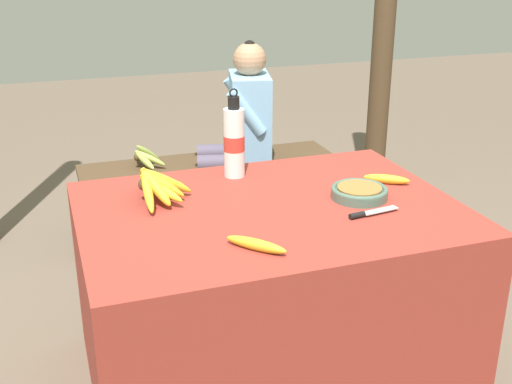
{
  "coord_description": "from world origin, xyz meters",
  "views": [
    {
      "loc": [
        -0.7,
        -1.89,
        1.53
      ],
      "look_at": [
        -0.03,
        0.05,
        0.73
      ],
      "focal_mm": 45.0,
      "sensor_mm": 36.0,
      "label": 1
    }
  ],
  "objects_px": {
    "loose_banana_front": "(256,245)",
    "loose_banana_side": "(387,179)",
    "wooden_bench": "(209,174)",
    "serving_bowl": "(359,192)",
    "water_bottle": "(234,141)",
    "knife": "(366,213)",
    "banana_bunch_green": "(145,157)",
    "seated_vendor": "(240,126)",
    "banana_bunch_ripe": "(156,183)"
  },
  "relations": [
    {
      "from": "loose_banana_front",
      "to": "seated_vendor",
      "type": "distance_m",
      "value": 1.61
    },
    {
      "from": "knife",
      "to": "water_bottle",
      "type": "bearing_deg",
      "value": 112.23
    },
    {
      "from": "water_bottle",
      "to": "knife",
      "type": "distance_m",
      "value": 0.61
    },
    {
      "from": "banana_bunch_ripe",
      "to": "serving_bowl",
      "type": "relative_size",
      "value": 1.63
    },
    {
      "from": "water_bottle",
      "to": "seated_vendor",
      "type": "relative_size",
      "value": 0.32
    },
    {
      "from": "water_bottle",
      "to": "banana_bunch_ripe",
      "type": "bearing_deg",
      "value": -155.57
    },
    {
      "from": "knife",
      "to": "seated_vendor",
      "type": "xyz_separation_m",
      "value": [
        0.02,
        1.43,
        -0.08
      ]
    },
    {
      "from": "banana_bunch_ripe",
      "to": "loose_banana_front",
      "type": "bearing_deg",
      "value": -67.33
    },
    {
      "from": "wooden_bench",
      "to": "seated_vendor",
      "type": "bearing_deg",
      "value": -6.65
    },
    {
      "from": "banana_bunch_green",
      "to": "loose_banana_side",
      "type": "bearing_deg",
      "value": -59.31
    },
    {
      "from": "seated_vendor",
      "to": "loose_banana_front",
      "type": "bearing_deg",
      "value": 87.46
    },
    {
      "from": "banana_bunch_ripe",
      "to": "banana_bunch_green",
      "type": "bearing_deg",
      "value": 83.13
    },
    {
      "from": "serving_bowl",
      "to": "banana_bunch_ripe",
      "type": "bearing_deg",
      "value": 162.7
    },
    {
      "from": "serving_bowl",
      "to": "loose_banana_side",
      "type": "xyz_separation_m",
      "value": [
        0.16,
        0.1,
        -0.01
      ]
    },
    {
      "from": "wooden_bench",
      "to": "loose_banana_front",
      "type": "bearing_deg",
      "value": -99.78
    },
    {
      "from": "knife",
      "to": "loose_banana_front",
      "type": "bearing_deg",
      "value": -172.17
    },
    {
      "from": "water_bottle",
      "to": "banana_bunch_green",
      "type": "xyz_separation_m",
      "value": [
        -0.2,
        0.93,
        -0.33
      ]
    },
    {
      "from": "wooden_bench",
      "to": "water_bottle",
      "type": "bearing_deg",
      "value": -98.55
    },
    {
      "from": "water_bottle",
      "to": "loose_banana_front",
      "type": "bearing_deg",
      "value": -101.58
    },
    {
      "from": "seated_vendor",
      "to": "banana_bunch_green",
      "type": "distance_m",
      "value": 0.53
    },
    {
      "from": "water_bottle",
      "to": "seated_vendor",
      "type": "distance_m",
      "value": 0.99
    },
    {
      "from": "knife",
      "to": "banana_bunch_green",
      "type": "xyz_separation_m",
      "value": [
        -0.5,
        1.45,
        -0.2
      ]
    },
    {
      "from": "loose_banana_side",
      "to": "knife",
      "type": "height_order",
      "value": "loose_banana_side"
    },
    {
      "from": "loose_banana_front",
      "to": "wooden_bench",
      "type": "distance_m",
      "value": 1.63
    },
    {
      "from": "serving_bowl",
      "to": "water_bottle",
      "type": "bearing_deg",
      "value": 133.91
    },
    {
      "from": "loose_banana_front",
      "to": "loose_banana_side",
      "type": "height_order",
      "value": "same"
    },
    {
      "from": "loose_banana_front",
      "to": "seated_vendor",
      "type": "relative_size",
      "value": 0.16
    },
    {
      "from": "serving_bowl",
      "to": "banana_bunch_green",
      "type": "bearing_deg",
      "value": 112.95
    },
    {
      "from": "banana_bunch_ripe",
      "to": "water_bottle",
      "type": "bearing_deg",
      "value": 24.43
    },
    {
      "from": "water_bottle",
      "to": "knife",
      "type": "xyz_separation_m",
      "value": [
        0.29,
        -0.51,
        -0.13
      ]
    },
    {
      "from": "banana_bunch_ripe",
      "to": "knife",
      "type": "distance_m",
      "value": 0.73
    },
    {
      "from": "loose_banana_side",
      "to": "loose_banana_front",
      "type": "bearing_deg",
      "value": -150.26
    },
    {
      "from": "banana_bunch_ripe",
      "to": "loose_banana_side",
      "type": "height_order",
      "value": "banana_bunch_ripe"
    },
    {
      "from": "serving_bowl",
      "to": "banana_bunch_green",
      "type": "xyz_separation_m",
      "value": [
        -0.55,
        1.29,
        -0.21
      ]
    },
    {
      "from": "wooden_bench",
      "to": "seated_vendor",
      "type": "relative_size",
      "value": 1.28
    },
    {
      "from": "seated_vendor",
      "to": "water_bottle",
      "type": "bearing_deg",
      "value": 84.51
    },
    {
      "from": "banana_bunch_ripe",
      "to": "knife",
      "type": "relative_size",
      "value": 1.73
    },
    {
      "from": "banana_bunch_ripe",
      "to": "seated_vendor",
      "type": "bearing_deg",
      "value": 58.83
    },
    {
      "from": "water_bottle",
      "to": "loose_banana_front",
      "type": "relative_size",
      "value": 2.0
    },
    {
      "from": "knife",
      "to": "serving_bowl",
      "type": "bearing_deg",
      "value": 63.31
    },
    {
      "from": "serving_bowl",
      "to": "wooden_bench",
      "type": "bearing_deg",
      "value": 99.06
    },
    {
      "from": "serving_bowl",
      "to": "water_bottle",
      "type": "height_order",
      "value": "water_bottle"
    },
    {
      "from": "loose_banana_front",
      "to": "wooden_bench",
      "type": "height_order",
      "value": "loose_banana_front"
    },
    {
      "from": "wooden_bench",
      "to": "banana_bunch_ripe",
      "type": "bearing_deg",
      "value": -113.44
    },
    {
      "from": "banana_bunch_ripe",
      "to": "seated_vendor",
      "type": "relative_size",
      "value": 0.3
    },
    {
      "from": "loose_banana_front",
      "to": "wooden_bench",
      "type": "bearing_deg",
      "value": 80.22
    },
    {
      "from": "loose_banana_side",
      "to": "seated_vendor",
      "type": "distance_m",
      "value": 1.2
    },
    {
      "from": "loose_banana_front",
      "to": "knife",
      "type": "height_order",
      "value": "loose_banana_front"
    },
    {
      "from": "banana_bunch_ripe",
      "to": "loose_banana_front",
      "type": "height_order",
      "value": "banana_bunch_ripe"
    },
    {
      "from": "water_bottle",
      "to": "loose_banana_front",
      "type": "height_order",
      "value": "water_bottle"
    }
  ]
}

